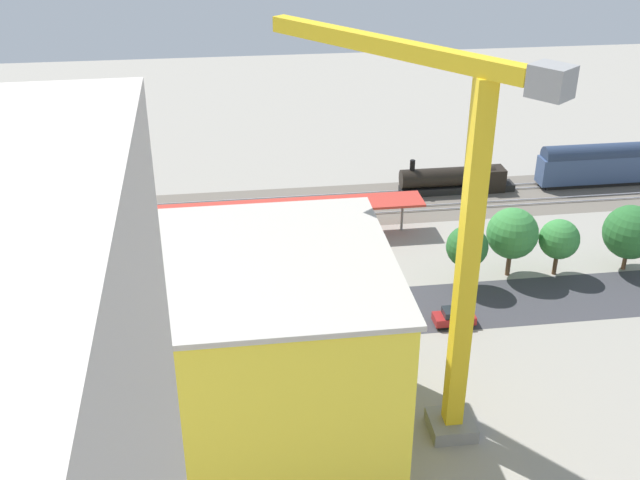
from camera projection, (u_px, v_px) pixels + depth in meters
ground_plane at (250, 291)px, 82.20m from camera, size 205.30×205.30×0.00m
rail_bed at (243, 211)px, 100.10m from camera, size 128.43×14.42×0.01m
street_asphalt at (252, 321)px, 77.01m from camera, size 128.39×10.26×0.01m
track_rails at (243, 210)px, 100.02m from camera, size 128.31×7.98×0.12m
platform_canopy_near at (228, 210)px, 90.84m from camera, size 47.37×4.77×4.26m
locomotive at (457, 180)px, 104.85m from camera, size 15.98×2.84×5.00m
passenger_coach at (600, 163)px, 106.43m from camera, size 17.42×3.01×6.04m
parked_car_0 at (454, 318)px, 76.18m from camera, size 4.16×1.94×1.77m
parked_car_1 at (389, 322)px, 75.54m from camera, size 4.16×2.01×1.61m
parked_car_2 at (311, 330)px, 74.30m from camera, size 4.81×1.95×1.75m
parked_car_3 at (241, 334)px, 73.81m from camera, size 4.54×1.85×1.57m
construction_building at (187, 362)px, 57.85m from camera, size 30.74×19.33×15.88m
construction_roof_slab at (178, 268)px, 54.10m from camera, size 31.35×19.93×0.40m
tower_crane at (448, 222)px, 55.39m from camera, size 17.05×20.77×31.09m
box_truck_0 at (163, 322)px, 73.84m from camera, size 8.86×2.64×3.53m
box_truck_1 at (188, 314)px, 74.94m from camera, size 9.70×3.02×3.65m
street_tree_0 at (216, 258)px, 78.87m from camera, size 4.99×4.99×7.29m
street_tree_1 at (467, 247)px, 80.89m from camera, size 4.48×4.48×7.11m
street_tree_2 at (61, 268)px, 77.00m from camera, size 6.09×6.09×7.86m
street_tree_3 at (631, 232)px, 84.31m from camera, size 6.03×6.03×7.71m
street_tree_4 at (512, 233)px, 82.97m from camera, size 5.61×5.61×8.00m
street_tree_5 at (559, 239)px, 83.51m from camera, size 4.42×4.42×6.58m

